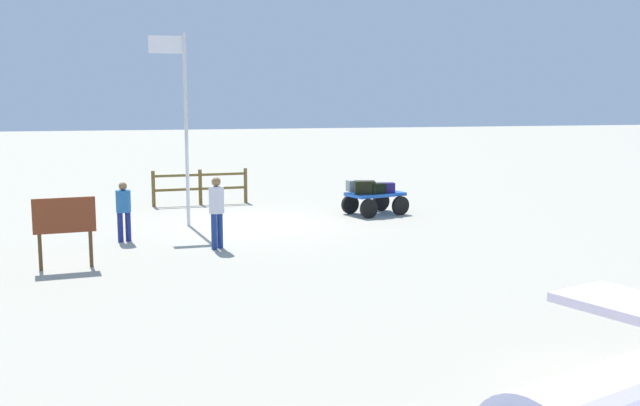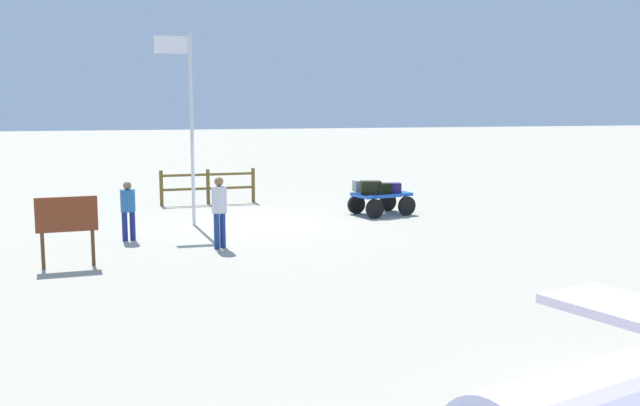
% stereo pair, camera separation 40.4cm
% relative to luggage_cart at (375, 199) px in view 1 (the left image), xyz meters
% --- Properties ---
extents(ground_plane, '(120.00, 120.00, 0.00)m').
position_rel_luggage_cart_xyz_m(ground_plane, '(3.97, 0.86, -0.47)').
color(ground_plane, '#ADA793').
extents(luggage_cart, '(2.05, 1.64, 0.69)m').
position_rel_luggage_cart_xyz_m(luggage_cart, '(0.00, 0.00, 0.00)').
color(luggage_cart, blue).
rests_on(luggage_cart, ground).
extents(suitcase_maroon, '(0.54, 0.42, 0.32)m').
position_rel_luggage_cart_xyz_m(suitcase_maroon, '(0.02, 0.27, 0.38)').
color(suitcase_maroon, black).
rests_on(suitcase_maroon, luggage_cart).
extents(suitcase_grey, '(0.68, 0.49, 0.39)m').
position_rel_luggage_cart_xyz_m(suitcase_grey, '(0.40, 0.22, 0.42)').
color(suitcase_grey, black).
rests_on(suitcase_grey, luggage_cart).
extents(suitcase_olive, '(0.57, 0.39, 0.34)m').
position_rel_luggage_cart_xyz_m(suitcase_olive, '(0.50, -0.46, 0.39)').
color(suitcase_olive, gray).
rests_on(suitcase_olive, luggage_cart).
extents(suitcase_dark, '(0.63, 0.39, 0.31)m').
position_rel_luggage_cart_xyz_m(suitcase_dark, '(-0.29, 0.10, 0.37)').
color(suitcase_dark, navy).
rests_on(suitcase_dark, luggage_cart).
extents(worker_lead, '(0.51, 0.51, 1.75)m').
position_rel_luggage_cart_xyz_m(worker_lead, '(5.30, 4.16, 0.57)').
color(worker_lead, navy).
rests_on(worker_lead, ground).
extents(worker_trailing, '(0.46, 0.46, 1.53)m').
position_rel_luggage_cart_xyz_m(worker_trailing, '(7.52, 2.72, 0.43)').
color(worker_trailing, navy).
rests_on(worker_trailing, ground).
extents(flagpole, '(1.02, 0.10, 5.42)m').
position_rel_luggage_cart_xyz_m(flagpole, '(5.89, 0.70, 2.70)').
color(flagpole, silver).
rests_on(flagpole, ground).
extents(signboard, '(1.29, 0.23, 1.54)m').
position_rel_luggage_cart_xyz_m(signboard, '(8.67, 5.54, 0.58)').
color(signboard, '#4C3319').
rests_on(signboard, ground).
extents(wooden_fence, '(3.24, 0.35, 1.20)m').
position_rel_luggage_cart_xyz_m(wooden_fence, '(5.13, -3.40, 0.20)').
color(wooden_fence, brown).
rests_on(wooden_fence, ground).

